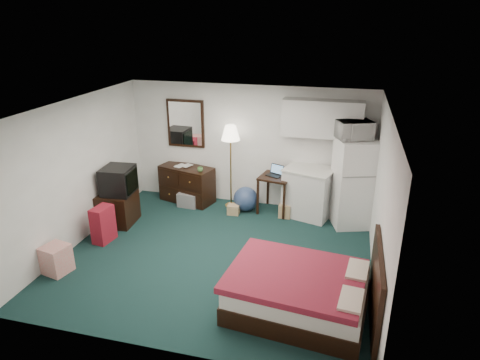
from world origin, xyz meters
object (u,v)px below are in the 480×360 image
(fridge, at_px, (353,183))
(tv_stand, at_px, (118,208))
(kitchen_counter, at_px, (308,193))
(dresser, at_px, (187,184))
(desk, at_px, (276,194))
(bed, at_px, (298,292))
(suitcase, at_px, (103,224))
(floor_lamp, at_px, (231,167))

(fridge, relative_size, tv_stand, 2.51)
(tv_stand, bearing_deg, kitchen_counter, 15.73)
(dresser, bearing_deg, desk, 14.39)
(kitchen_counter, bearing_deg, dresser, -165.34)
(desk, bearing_deg, bed, -63.81)
(kitchen_counter, height_order, fridge, fridge)
(tv_stand, relative_size, suitcase, 1.03)
(dresser, bearing_deg, floor_lamp, 14.96)
(kitchen_counter, xyz_separation_m, tv_stand, (-3.50, -1.23, -0.17))
(kitchen_counter, bearing_deg, floor_lamp, -165.74)
(bed, bearing_deg, kitchen_counter, 99.96)
(floor_lamp, distance_m, kitchen_counter, 1.65)
(bed, height_order, suitcase, suitcase)
(dresser, distance_m, fridge, 3.46)
(floor_lamp, relative_size, desk, 2.24)
(floor_lamp, xyz_separation_m, desk, (0.95, -0.03, -0.48))
(dresser, bearing_deg, kitchen_counter, 14.32)
(desk, relative_size, suitcase, 1.18)
(dresser, distance_m, suitcase, 2.17)
(floor_lamp, height_order, suitcase, floor_lamp)
(fridge, height_order, bed, fridge)
(tv_stand, bearing_deg, bed, -29.31)
(floor_lamp, bearing_deg, bed, -59.65)
(tv_stand, bearing_deg, suitcase, -84.84)
(bed, relative_size, tv_stand, 2.67)
(floor_lamp, xyz_separation_m, kitchen_counter, (1.60, -0.05, -0.39))
(desk, height_order, fridge, fridge)
(fridge, relative_size, bed, 0.94)
(floor_lamp, xyz_separation_m, suitcase, (-1.79, -2.00, -0.54))
(floor_lamp, relative_size, bed, 0.97)
(fridge, height_order, suitcase, fridge)
(tv_stand, distance_m, suitcase, 0.72)
(dresser, relative_size, kitchen_counter, 1.18)
(dresser, distance_m, tv_stand, 1.60)
(fridge, bearing_deg, tv_stand, 175.80)
(bed, xyz_separation_m, suitcase, (-3.57, 1.05, 0.04))
(fridge, bearing_deg, bed, -121.02)
(fridge, bearing_deg, desk, 155.09)
(desk, relative_size, kitchen_counter, 0.80)
(dresser, height_order, kitchen_counter, kitchen_counter)
(suitcase, bearing_deg, desk, 43.69)
(desk, distance_m, fridge, 1.57)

